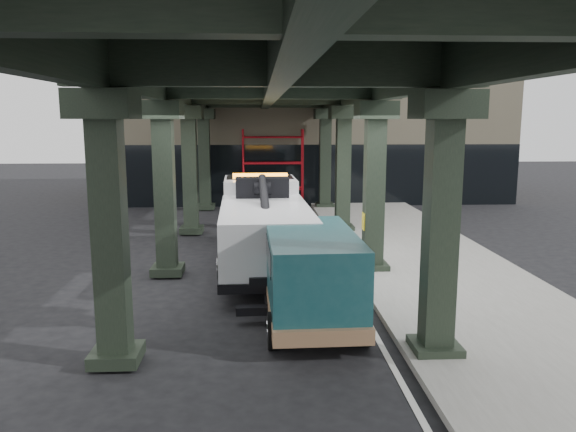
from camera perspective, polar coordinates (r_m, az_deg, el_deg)
name	(u,v)px	position (r m, az deg, el deg)	size (l,w,h in m)	color
ground	(288,295)	(14.69, 0.01, -8.01)	(90.00, 90.00, 0.00)	black
sidewalk	(435,269)	(17.38, 14.69, -5.26)	(5.00, 40.00, 0.15)	gray
lane_stripe	(342,273)	(16.77, 5.48, -5.77)	(0.12, 38.00, 0.01)	silver
viaduct	(270,84)	(16.00, -1.85, 13.26)	(7.40, 32.00, 6.40)	black
building	(304,127)	(34.08, 1.60, 8.98)	(22.00, 10.00, 8.00)	#C6B793
scaffolding	(273,167)	(28.72, -1.55, 5.04)	(3.08, 0.88, 4.00)	red
tow_truck	(263,222)	(17.28, -2.57, -0.57)	(2.83, 8.75, 2.84)	black
towed_van	(309,271)	(12.70, 2.19, -5.64)	(2.17, 5.17, 2.08)	#134146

